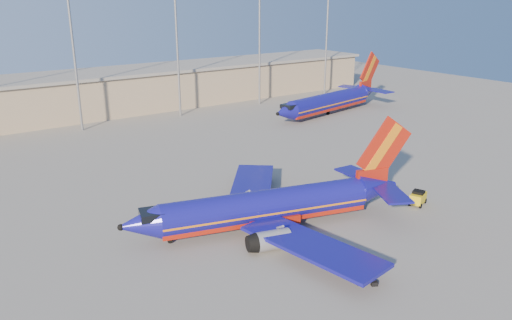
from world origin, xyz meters
The scene contains 7 objects.
ground centered at (0.00, 0.00, 0.00)m, with size 220.00×220.00×0.00m, color slate.
terminal_building centered at (10.00, 58.00, 4.32)m, with size 122.00×16.00×8.50m.
light_mast_row centered at (5.00, 46.00, 17.55)m, with size 101.60×1.60×28.65m.
aircraft_main centered at (-1.15, -6.07, 2.34)m, with size 31.62×29.99×10.95m.
aircraft_second centered at (41.35, 29.45, 2.67)m, with size 34.18×13.70×11.65m.
baggage_tug centered at (16.29, -11.35, 0.90)m, with size 2.75×2.18×1.73m.
luggage_pile centered at (-0.50, -19.09, 0.22)m, with size 3.99×2.53×0.54m.
Camera 1 is at (-30.61, -44.18, 23.31)m, focal length 35.00 mm.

